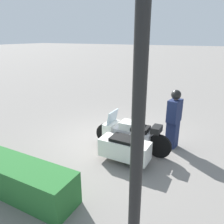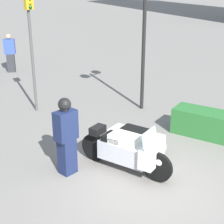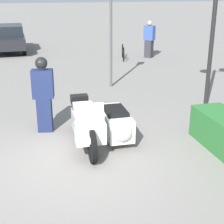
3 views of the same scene
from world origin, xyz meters
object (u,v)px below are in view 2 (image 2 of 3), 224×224
(officer_rider, at_px, (66,135))
(traffic_light_far, at_px, (31,39))
(pedestrian_bystander, at_px, (10,53))
(police_motorcycle, at_px, (134,146))

(officer_rider, relative_size, traffic_light_far, 0.49)
(traffic_light_far, height_order, pedestrian_bystander, traffic_light_far)
(police_motorcycle, bearing_deg, traffic_light_far, 163.71)
(officer_rider, height_order, pedestrian_bystander, officer_rider)
(traffic_light_far, xyz_separation_m, pedestrian_bystander, (-4.80, 3.21, -1.52))
(pedestrian_bystander, bearing_deg, officer_rider, 13.87)
(officer_rider, xyz_separation_m, traffic_light_far, (-3.48, 2.57, 1.46))
(pedestrian_bystander, bearing_deg, traffic_light_far, 15.00)
(police_motorcycle, bearing_deg, officer_rider, -132.35)
(police_motorcycle, xyz_separation_m, officer_rider, (-1.09, -1.16, 0.49))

